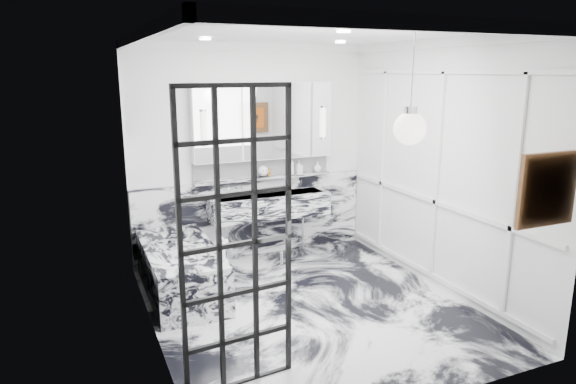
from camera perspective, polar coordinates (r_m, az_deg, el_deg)
name	(u,v)px	position (r m, az deg, el deg)	size (l,w,h in m)	color
floor	(309,307)	(5.61, 2.40, -12.66)	(3.60, 3.60, 0.00)	white
ceiling	(312,33)	(5.06, 2.72, 17.19)	(3.60, 3.60, 0.00)	white
wall_back	(251,153)	(6.79, -4.09, 4.33)	(3.60, 3.60, 0.00)	white
wall_front	(424,228)	(3.67, 14.90, -3.89)	(3.60, 3.60, 0.00)	white
wall_left	(148,194)	(4.70, -15.30, -0.17)	(3.60, 3.60, 0.00)	white
wall_right	(439,167)	(6.02, 16.42, 2.65)	(3.60, 3.60, 0.00)	white
marble_clad_back	(253,217)	(6.96, -3.91, -2.83)	(3.18, 0.05, 1.05)	white
marble_clad_left	(150,200)	(4.71, -15.08, -0.86)	(0.02, 3.56, 2.68)	white
panel_molding	(437,176)	(6.02, 16.21, 1.70)	(0.03, 3.40, 2.30)	white
soap_bottle_a	(291,166)	(6.94, 0.36, 2.93)	(0.09, 0.09, 0.23)	#8C5919
soap_bottle_b	(299,167)	(6.99, 1.21, 2.79)	(0.08, 0.08, 0.18)	#4C4C51
soap_bottle_c	(317,167)	(7.11, 3.28, 2.80)	(0.11, 0.11, 0.14)	silver
face_pot	(263,171)	(6.79, -2.79, 2.34)	(0.14, 0.14, 0.14)	white
amber_bottle	(269,172)	(6.83, -2.13, 2.19)	(0.04, 0.04, 0.10)	#8C5919
flower_vase	(221,255)	(5.36, -7.41, -6.97)	(0.09, 0.09, 0.12)	silver
crittall_door	(237,244)	(3.91, -5.65, -5.82)	(0.88, 0.04, 2.36)	black
artwork	(547,189)	(4.49, 26.87, 0.25)	(0.49, 0.05, 0.49)	#D15215
pendant_light	(410,129)	(4.07, 13.38, 6.86)	(0.25, 0.25, 0.25)	white
trough_sink	(269,205)	(6.76, -2.11, -1.50)	(1.60, 0.45, 0.30)	silver
ledge	(264,178)	(6.83, -2.64, 1.58)	(1.90, 0.14, 0.04)	silver
subway_tile	(263,167)	(6.86, -2.83, 2.79)	(1.90, 0.03, 0.23)	white
mirror_cabinet	(264,121)	(6.72, -2.72, 7.86)	(1.90, 0.16, 1.00)	white
sconce_left	(204,128)	(6.39, -9.36, 7.06)	(0.07, 0.07, 0.40)	white
sconce_right	(323,122)	(6.97, 3.94, 7.71)	(0.07, 0.07, 0.40)	white
bathtub	(181,270)	(5.94, -11.82, -8.52)	(0.75, 1.65, 0.55)	silver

